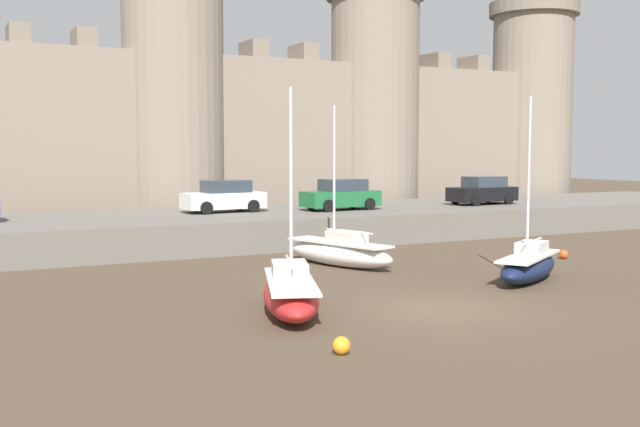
{
  "coord_description": "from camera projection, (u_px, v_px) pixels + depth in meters",
  "views": [
    {
      "loc": [
        -12.67,
        -17.48,
        4.6
      ],
      "look_at": [
        -1.52,
        4.59,
        2.5
      ],
      "focal_mm": 42.0,
      "sensor_mm": 36.0,
      "label": 1
    }
  ],
  "objects": [
    {
      "name": "sailboat_foreground_left",
      "position": [
        339.0,
        251.0,
        29.73
      ],
      "size": [
        2.9,
        5.7,
        6.36
      ],
      "color": "silver",
      "rests_on": "ground"
    },
    {
      "name": "sailboat_foreground_centre",
      "position": [
        291.0,
        293.0,
        21.04
      ],
      "size": [
        3.22,
        5.35,
        6.31
      ],
      "color": "red",
      "rests_on": "ground"
    },
    {
      "name": "mooring_buoy_near_channel",
      "position": [
        341.0,
        346.0,
        16.84
      ],
      "size": [
        0.41,
        0.41,
        0.41
      ],
      "primitive_type": "sphere",
      "color": "orange",
      "rests_on": "ground"
    },
    {
      "name": "ground_plane",
      "position": [
        438.0,
        309.0,
        21.63
      ],
      "size": [
        160.0,
        160.0,
        0.0
      ],
      "primitive_type": "plane",
      "color": "#4C3D2D"
    },
    {
      "name": "mooring_buoy_near_shore",
      "position": [
        564.0,
        254.0,
        31.68
      ],
      "size": [
        0.38,
        0.38,
        0.38
      ],
      "primitive_type": "sphere",
      "color": "#E04C1E",
      "rests_on": "ground"
    },
    {
      "name": "car_quay_east",
      "position": [
        341.0,
        195.0,
        39.29
      ],
      "size": [
        4.21,
        2.1,
        1.62
      ],
      "color": "#1E6638",
      "rests_on": "quay_road"
    },
    {
      "name": "car_quay_centre_west",
      "position": [
        224.0,
        197.0,
        37.86
      ],
      "size": [
        4.21,
        2.1,
        1.62
      ],
      "color": "silver",
      "rests_on": "quay_road"
    },
    {
      "name": "castle",
      "position": [
        174.0,
        110.0,
        45.25
      ],
      "size": [
        63.34,
        6.76,
        18.83
      ],
      "color": "gray",
      "rests_on": "ground"
    },
    {
      "name": "sailboat_midflat_right",
      "position": [
        529.0,
        265.0,
        26.3
      ],
      "size": [
        4.75,
        3.64,
        6.44
      ],
      "color": "#141E3D",
      "rests_on": "ground"
    },
    {
      "name": "car_quay_centre_east",
      "position": [
        483.0,
        191.0,
        43.38
      ],
      "size": [
        4.21,
        2.1,
        1.62
      ],
      "color": "black",
      "rests_on": "quay_road"
    },
    {
      "name": "quay_road",
      "position": [
        227.0,
        227.0,
        37.56
      ],
      "size": [
        68.58,
        10.0,
        1.46
      ],
      "primitive_type": "cube",
      "color": "#666059",
      "rests_on": "ground"
    }
  ]
}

